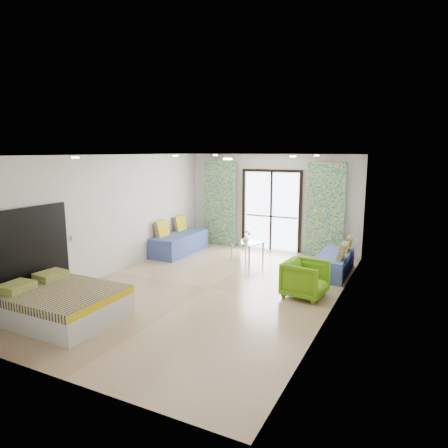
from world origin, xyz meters
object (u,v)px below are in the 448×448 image
at_px(daybed_left, 179,242).
at_px(bed, 62,303).
at_px(coffee_table, 248,244).
at_px(armchair, 305,277).
at_px(daybed_right, 334,263).

bearing_deg(daybed_left, bed, -82.64).
relative_size(daybed_left, coffee_table, 2.36).
xyz_separation_m(daybed_left, armchair, (4.02, -1.79, 0.09)).
distance_m(daybed_left, armchair, 4.40).
height_order(bed, coffee_table, coffee_table).
distance_m(daybed_right, coffee_table, 2.33).
bearing_deg(armchair, daybed_left, 72.03).
bearing_deg(bed, daybed_right, 51.72).
height_order(daybed_right, armchair, daybed_right).
bearing_deg(daybed_right, coffee_table, 171.02).
distance_m(daybed_left, coffee_table, 1.95).
bearing_deg(bed, daybed_left, 97.94).
bearing_deg(bed, armchair, 39.92).
height_order(coffee_table, armchair, armchair).
distance_m(bed, armchair, 4.40).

